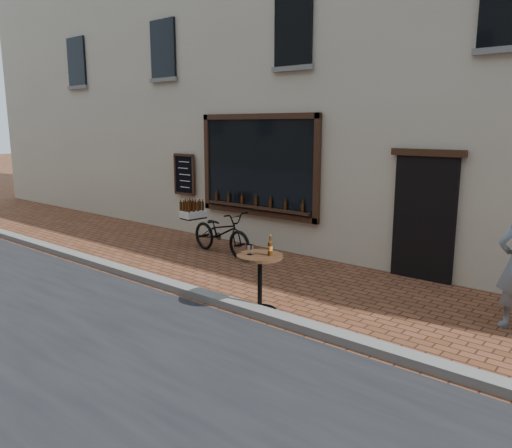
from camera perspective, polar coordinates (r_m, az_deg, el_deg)
The scene contains 5 objects.
ground at distance 7.73m, azimuth -5.35°, elevation -9.44°, with size 90.00×90.00×0.00m, color brown.
kerb at distance 7.84m, azimuth -4.31°, elevation -8.65°, with size 90.00×0.25×0.12m, color slate.
shop_building at distance 12.87m, azimuth 16.71°, elevation 20.97°, with size 28.00×6.20×10.00m.
cargo_bicycle at distance 10.68m, azimuth -4.10°, elevation -0.88°, with size 2.20×0.85×1.02m.
bistro_table at distance 7.32m, azimuth 0.46°, elevation -5.43°, with size 0.68×0.68×1.17m.
Camera 1 is at (5.16, -5.07, 2.72)m, focal length 35.00 mm.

